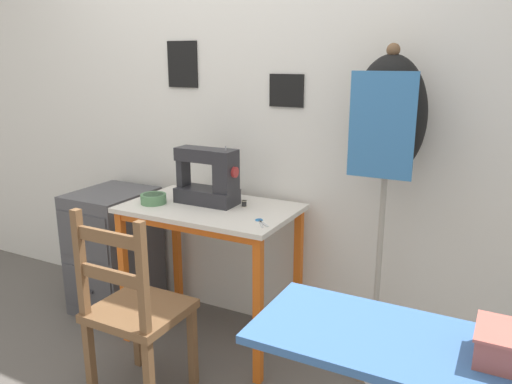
# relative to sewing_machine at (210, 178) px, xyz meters

# --- Properties ---
(ground_plane) EXTENTS (14.00, 14.00, 0.00)m
(ground_plane) POSITION_rel_sewing_machine_xyz_m (0.02, -0.32, -0.92)
(ground_plane) COLOR #5B5651
(wall_back) EXTENTS (10.00, 0.06, 2.55)m
(wall_back) POSITION_rel_sewing_machine_xyz_m (0.02, 0.30, 0.35)
(wall_back) COLOR silver
(wall_back) RESTS_ON ground_plane
(sewing_table) EXTENTS (0.90, 0.56, 0.78)m
(sewing_table) POSITION_rel_sewing_machine_xyz_m (0.02, -0.05, -0.26)
(sewing_table) COLOR silver
(sewing_table) RESTS_ON ground_plane
(sewing_machine) EXTENTS (0.35, 0.15, 0.32)m
(sewing_machine) POSITION_rel_sewing_machine_xyz_m (0.00, 0.00, 0.00)
(sewing_machine) COLOR #28282D
(sewing_machine) RESTS_ON sewing_table
(fabric_bowl) EXTENTS (0.14, 0.14, 0.05)m
(fabric_bowl) POSITION_rel_sewing_machine_xyz_m (-0.27, -0.14, -0.11)
(fabric_bowl) COLOR #56895B
(fabric_bowl) RESTS_ON sewing_table
(scissors) EXTENTS (0.10, 0.11, 0.01)m
(scissors) POSITION_rel_sewing_machine_xyz_m (0.38, -0.16, -0.14)
(scissors) COLOR silver
(scissors) RESTS_ON sewing_table
(thread_spool_near_machine) EXTENTS (0.03, 0.03, 0.03)m
(thread_spool_near_machine) POSITION_rel_sewing_machine_xyz_m (0.19, 0.03, -0.12)
(thread_spool_near_machine) COLOR black
(thread_spool_near_machine) RESTS_ON sewing_table
(wooden_chair) EXTENTS (0.40, 0.38, 0.93)m
(wooden_chair) POSITION_rel_sewing_machine_xyz_m (-0.01, -0.63, -0.48)
(wooden_chair) COLOR brown
(wooden_chair) RESTS_ON ground_plane
(filing_cabinet) EXTENTS (0.41, 0.50, 0.76)m
(filing_cabinet) POSITION_rel_sewing_machine_xyz_m (-0.72, -0.00, -0.54)
(filing_cabinet) COLOR #4C4C51
(filing_cabinet) RESTS_ON ground_plane
(dress_form) EXTENTS (0.34, 0.32, 1.60)m
(dress_form) POSITION_rel_sewing_machine_xyz_m (0.90, 0.10, 0.27)
(dress_form) COLOR #846647
(dress_form) RESTS_ON ground_plane
(ironing_board) EXTENTS (1.06, 0.37, 0.82)m
(ironing_board) POSITION_rel_sewing_machine_xyz_m (1.34, -0.96, -0.15)
(ironing_board) COLOR #3D6BAD
(ironing_board) RESTS_ON ground_plane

